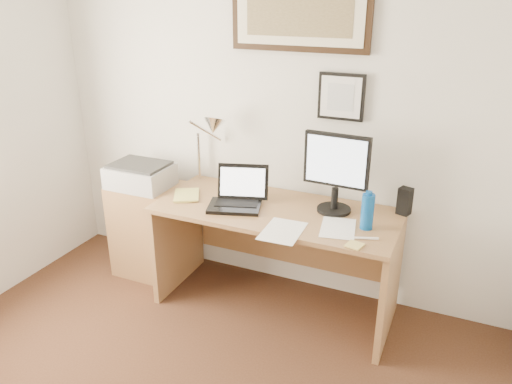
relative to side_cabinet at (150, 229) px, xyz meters
The scene contains 17 objects.
wall_back 1.32m from the side_cabinet, 19.18° to the left, with size 3.50×0.02×2.50m, color silver.
side_cabinet is the anchor object (origin of this frame).
water_bottle 1.75m from the side_cabinet, ahead, with size 0.08×0.08×0.22m, color #0B4994.
bottle_cap 1.78m from the side_cabinet, ahead, with size 0.04×0.04×0.02m, color #0B4994.
speaker 1.92m from the side_cabinet, ahead, with size 0.08×0.07×0.18m, color black.
paper_sheet_a 1.33m from the side_cabinet, 15.28° to the right, with size 0.23×0.32×0.00m, color white.
paper_sheet_b 1.58m from the side_cabinet, ahead, with size 0.20×0.29×0.00m, color white.
sticky_pad 1.74m from the side_cabinet, 11.80° to the right, with size 0.09×0.09×0.01m, color #E5CE6C.
marker_pen 1.77m from the side_cabinet, ahead, with size 0.02×0.02×0.14m, color white.
book 0.55m from the side_cabinet, 23.02° to the right, with size 0.17×0.23×0.02m, color #D4CE64.
desk 1.08m from the side_cabinet, ahead, with size 1.60×0.70×0.75m.
laptop 0.93m from the side_cabinet, ahead, with size 0.40×0.39×0.26m.
lcd_monitor 1.58m from the side_cabinet, ahead, with size 0.42×0.22×0.52m.
printer 0.45m from the side_cabinet, 113.85° to the right, with size 0.44×0.34×0.18m.
desk_lamp 0.98m from the side_cabinet, 14.38° to the left, with size 0.29×0.27×0.53m.
picture_large 1.93m from the side_cabinet, 15.25° to the left, with size 0.92×0.04×0.47m.
picture_small 1.77m from the side_cabinet, 12.05° to the left, with size 0.30×0.03×0.30m.
Camera 1 is at (1.24, -1.16, 2.09)m, focal length 35.00 mm.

